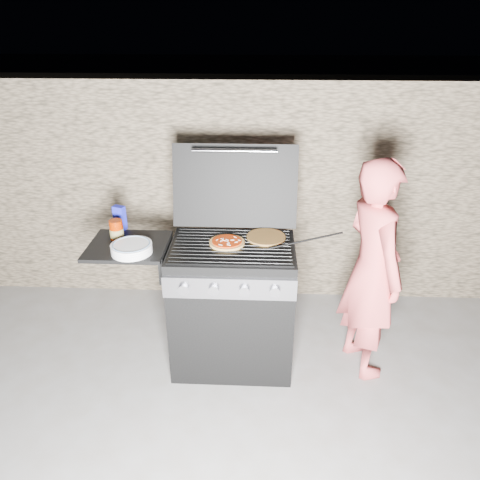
{
  "coord_description": "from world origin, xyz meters",
  "views": [
    {
      "loc": [
        0.17,
        -2.63,
        2.25
      ],
      "look_at": [
        0.05,
        0.0,
        0.95
      ],
      "focal_mm": 35.0,
      "sensor_mm": 36.0,
      "label": 1
    }
  ],
  "objects_px": {
    "gas_grill": "(196,304)",
    "person": "(372,270)",
    "pizza_topped": "(227,242)",
    "sauce_jar": "(116,230)"
  },
  "relations": [
    {
      "from": "pizza_topped",
      "to": "sauce_jar",
      "type": "distance_m",
      "value": 0.73
    },
    {
      "from": "gas_grill",
      "to": "person",
      "type": "xyz_separation_m",
      "value": [
        1.15,
        0.01,
        0.29
      ]
    },
    {
      "from": "gas_grill",
      "to": "pizza_topped",
      "type": "xyz_separation_m",
      "value": [
        0.22,
        0.02,
        0.47
      ]
    },
    {
      "from": "pizza_topped",
      "to": "sauce_jar",
      "type": "height_order",
      "value": "sauce_jar"
    },
    {
      "from": "sauce_jar",
      "to": "pizza_topped",
      "type": "bearing_deg",
      "value": -3.93
    },
    {
      "from": "gas_grill",
      "to": "sauce_jar",
      "type": "bearing_deg",
      "value": 172.04
    },
    {
      "from": "sauce_jar",
      "to": "person",
      "type": "xyz_separation_m",
      "value": [
        1.66,
        -0.06,
        -0.22
      ]
    },
    {
      "from": "gas_grill",
      "to": "person",
      "type": "relative_size",
      "value": 0.9
    },
    {
      "from": "person",
      "to": "sauce_jar",
      "type": "bearing_deg",
      "value": 69.79
    },
    {
      "from": "pizza_topped",
      "to": "person",
      "type": "bearing_deg",
      "value": -0.83
    }
  ]
}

